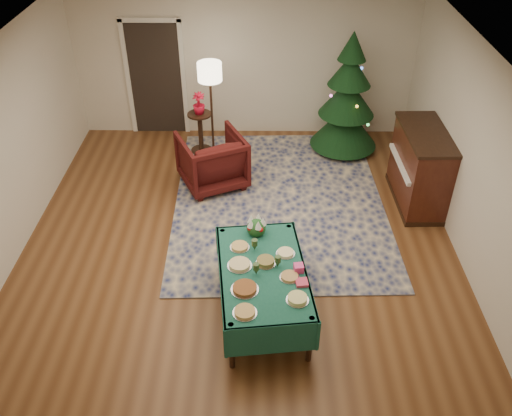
{
  "coord_description": "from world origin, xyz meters",
  "views": [
    {
      "loc": [
        0.3,
        -5.74,
        4.88
      ],
      "look_at": [
        0.24,
        -0.19,
        0.85
      ],
      "focal_mm": 38.0,
      "sensor_mm": 36.0,
      "label": 1
    }
  ],
  "objects_px": {
    "armchair": "(212,158)",
    "side_table": "(201,133)",
    "floor_lamp": "(210,78)",
    "potted_plant": "(199,108)",
    "christmas_tree": "(347,100)",
    "buffet_table": "(263,278)",
    "gift_box": "(299,268)",
    "piano": "(420,168)"
  },
  "relations": [
    {
      "from": "gift_box",
      "to": "floor_lamp",
      "type": "distance_m",
      "value": 4.1
    },
    {
      "from": "armchair",
      "to": "potted_plant",
      "type": "distance_m",
      "value": 1.15
    },
    {
      "from": "buffet_table",
      "to": "gift_box",
      "type": "height_order",
      "value": "gift_box"
    },
    {
      "from": "christmas_tree",
      "to": "armchair",
      "type": "bearing_deg",
      "value": -152.49
    },
    {
      "from": "floor_lamp",
      "to": "side_table",
      "type": "relative_size",
      "value": 2.24
    },
    {
      "from": "side_table",
      "to": "potted_plant",
      "type": "bearing_deg",
      "value": 0.0
    },
    {
      "from": "side_table",
      "to": "potted_plant",
      "type": "relative_size",
      "value": 1.98
    },
    {
      "from": "potted_plant",
      "to": "christmas_tree",
      "type": "xyz_separation_m",
      "value": [
        2.53,
        0.12,
        0.11
      ]
    },
    {
      "from": "christmas_tree",
      "to": "piano",
      "type": "height_order",
      "value": "christmas_tree"
    },
    {
      "from": "buffet_table",
      "to": "piano",
      "type": "bearing_deg",
      "value": 45.06
    },
    {
      "from": "floor_lamp",
      "to": "potted_plant",
      "type": "bearing_deg",
      "value": 168.24
    },
    {
      "from": "potted_plant",
      "to": "gift_box",
      "type": "bearing_deg",
      "value": -68.85
    },
    {
      "from": "potted_plant",
      "to": "christmas_tree",
      "type": "height_order",
      "value": "christmas_tree"
    },
    {
      "from": "side_table",
      "to": "christmas_tree",
      "type": "distance_m",
      "value": 2.6
    },
    {
      "from": "side_table",
      "to": "piano",
      "type": "height_order",
      "value": "piano"
    },
    {
      "from": "armchair",
      "to": "side_table",
      "type": "xyz_separation_m",
      "value": [
        -0.28,
        1.05,
        -0.12
      ]
    },
    {
      "from": "armchair",
      "to": "potted_plant",
      "type": "bearing_deg",
      "value": -99.71
    },
    {
      "from": "buffet_table",
      "to": "potted_plant",
      "type": "relative_size",
      "value": 4.87
    },
    {
      "from": "gift_box",
      "to": "side_table",
      "type": "relative_size",
      "value": 0.14
    },
    {
      "from": "gift_box",
      "to": "potted_plant",
      "type": "distance_m",
      "value": 4.16
    },
    {
      "from": "buffet_table",
      "to": "floor_lamp",
      "type": "height_order",
      "value": "floor_lamp"
    },
    {
      "from": "floor_lamp",
      "to": "armchair",
      "type": "bearing_deg",
      "value": -86.3
    },
    {
      "from": "armchair",
      "to": "side_table",
      "type": "height_order",
      "value": "armchair"
    },
    {
      "from": "christmas_tree",
      "to": "piano",
      "type": "distance_m",
      "value": 1.89
    },
    {
      "from": "buffet_table",
      "to": "armchair",
      "type": "xyz_separation_m",
      "value": [
        -0.81,
        2.81,
        -0.05
      ]
    },
    {
      "from": "gift_box",
      "to": "piano",
      "type": "height_order",
      "value": "piano"
    },
    {
      "from": "floor_lamp",
      "to": "potted_plant",
      "type": "height_order",
      "value": "floor_lamp"
    },
    {
      "from": "buffet_table",
      "to": "armchair",
      "type": "distance_m",
      "value": 2.92
    },
    {
      "from": "buffet_table",
      "to": "piano",
      "type": "distance_m",
      "value": 3.34
    },
    {
      "from": "armchair",
      "to": "side_table",
      "type": "distance_m",
      "value": 1.1
    },
    {
      "from": "potted_plant",
      "to": "christmas_tree",
      "type": "bearing_deg",
      "value": 2.62
    },
    {
      "from": "potted_plant",
      "to": "piano",
      "type": "xyz_separation_m",
      "value": [
        3.45,
        -1.49,
        -0.26
      ]
    },
    {
      "from": "buffet_table",
      "to": "armchair",
      "type": "relative_size",
      "value": 1.89
    },
    {
      "from": "armchair",
      "to": "christmas_tree",
      "type": "bearing_deg",
      "value": -177.29
    },
    {
      "from": "armchair",
      "to": "christmas_tree",
      "type": "height_order",
      "value": "christmas_tree"
    },
    {
      "from": "buffet_table",
      "to": "christmas_tree",
      "type": "xyz_separation_m",
      "value": [
        1.44,
        3.98,
        0.42
      ]
    },
    {
      "from": "buffet_table",
      "to": "christmas_tree",
      "type": "bearing_deg",
      "value": 70.11
    },
    {
      "from": "gift_box",
      "to": "floor_lamp",
      "type": "bearing_deg",
      "value": 108.49
    },
    {
      "from": "potted_plant",
      "to": "piano",
      "type": "height_order",
      "value": "piano"
    },
    {
      "from": "floor_lamp",
      "to": "side_table",
      "type": "xyz_separation_m",
      "value": [
        -0.22,
        0.05,
        -1.05
      ]
    },
    {
      "from": "gift_box",
      "to": "floor_lamp",
      "type": "relative_size",
      "value": 0.06
    },
    {
      "from": "floor_lamp",
      "to": "side_table",
      "type": "distance_m",
      "value": 1.07
    }
  ]
}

